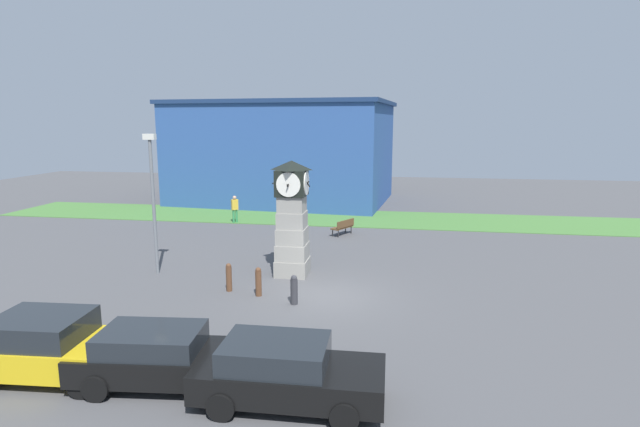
% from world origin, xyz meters
% --- Properties ---
extents(ground_plane, '(83.61, 83.61, 0.00)m').
position_xyz_m(ground_plane, '(0.00, 0.00, 0.00)').
color(ground_plane, '#4C4C4F').
extents(clock_tower, '(1.62, 1.65, 4.87)m').
position_xyz_m(clock_tower, '(-1.83, 2.41, 2.39)').
color(clock_tower, gray).
rests_on(clock_tower, ground_plane).
extents(bollard_near_tower, '(0.22, 0.22, 1.10)m').
position_xyz_m(bollard_near_tower, '(-3.79, -0.04, 0.56)').
color(bollard_near_tower, brown).
rests_on(bollard_near_tower, ground_plane).
extents(bollard_mid_row, '(0.23, 0.23, 1.11)m').
position_xyz_m(bollard_mid_row, '(-2.52, -0.38, 0.56)').
color(bollard_mid_row, brown).
rests_on(bollard_mid_row, ground_plane).
extents(bollard_far_row, '(0.26, 0.26, 1.07)m').
position_xyz_m(bollard_far_row, '(-1.02, -1.01, 0.54)').
color(bollard_far_row, '#333338').
rests_on(bollard_far_row, ground_plane).
extents(car_navy_sedan, '(4.17, 2.32, 1.60)m').
position_xyz_m(car_navy_sedan, '(-6.09, -7.00, 0.81)').
color(car_navy_sedan, gold).
rests_on(car_navy_sedan, ground_plane).
extents(car_near_tower, '(4.57, 2.22, 1.43)m').
position_xyz_m(car_near_tower, '(-3.07, -6.96, 0.74)').
color(car_near_tower, black).
rests_on(car_near_tower, ground_plane).
extents(car_by_building, '(4.39, 2.02, 1.51)m').
position_xyz_m(car_by_building, '(0.14, -7.29, 0.77)').
color(car_by_building, black).
rests_on(car_by_building, ground_plane).
extents(bench, '(1.23, 1.66, 0.90)m').
position_xyz_m(bench, '(-0.56, 10.25, 0.52)').
color(bench, brown).
rests_on(bench, ground_plane).
extents(pedestrian_by_cars, '(0.46, 0.43, 1.78)m').
position_xyz_m(pedestrian_by_cars, '(-7.83, 12.55, 1.03)').
color(pedestrian_by_cars, '#338C4C').
rests_on(pedestrian_by_cars, ground_plane).
extents(street_lamp_near_road, '(0.50, 0.24, 5.95)m').
position_xyz_m(street_lamp_near_road, '(-7.61, 1.64, 3.46)').
color(street_lamp_near_road, slate).
rests_on(street_lamp_near_road, ground_plane).
extents(warehouse_blue_far, '(17.89, 12.96, 8.03)m').
position_xyz_m(warehouse_blue_far, '(-6.86, 22.33, 4.02)').
color(warehouse_blue_far, '#2D5193').
rests_on(warehouse_blue_far, ground_plane).
extents(grass_verge_far, '(50.17, 5.93, 0.04)m').
position_xyz_m(grass_verge_far, '(0.19, 15.33, 0.02)').
color(grass_verge_far, '#477A38').
rests_on(grass_verge_far, ground_plane).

